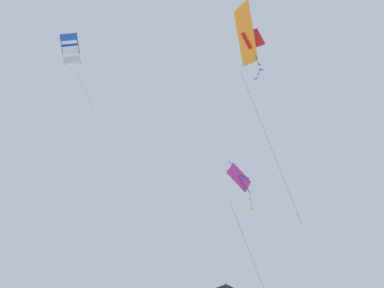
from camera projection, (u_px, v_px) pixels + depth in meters
The scene contains 3 objects.
kite_delta_mid_left at pixel (247, 36), 23.26m from camera, with size 2.89×3.15×9.67m.
kite_diamond_highest at pixel (239, 178), 25.66m from camera, with size 2.52×1.42×7.78m.
kite_box_near_right at pixel (70, 49), 27.11m from camera, with size 1.98×1.82×4.36m.
Camera 1 is at (-10.24, -20.48, 23.66)m, focal length 48.95 mm.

